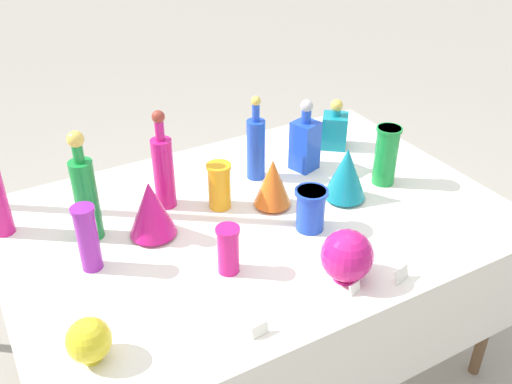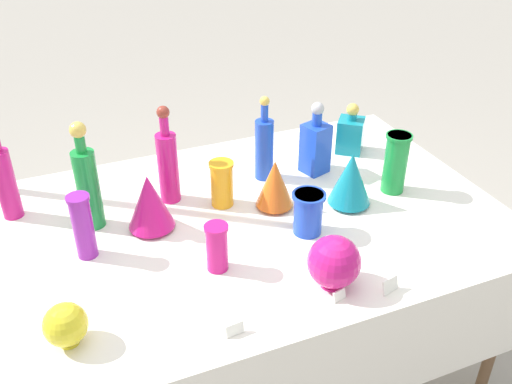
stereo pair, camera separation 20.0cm
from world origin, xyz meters
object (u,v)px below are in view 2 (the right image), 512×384
object	(u,v)px
square_decanter_1	(315,145)
round_bowl_1	(334,262)
fluted_vase_1	(149,202)
round_bowl_0	(66,325)
slender_vase_4	(308,211)
fluted_vase_0	(351,179)
tall_bottle_1	(4,177)
slender_vase_2	(217,246)
square_decanter_0	(351,133)
slender_vase_1	(222,182)
slender_vase_0	(396,162)
fluted_vase_2	(275,183)
tall_bottle_3	(87,184)
tall_bottle_2	(168,163)
tall_bottle_0	(264,147)
slender_vase_3	(83,225)

from	to	relation	value
square_decanter_1	round_bowl_1	size ratio (longest dim) A/B	1.77
fluted_vase_1	round_bowl_0	xyz separation A→B (m)	(-0.34, -0.44, -0.04)
slender_vase_4	fluted_vase_0	world-z (taller)	fluted_vase_0
square_decanter_1	slender_vase_4	xyz separation A→B (m)	(-0.22, -0.37, -0.04)
tall_bottle_1	slender_vase_2	xyz separation A→B (m)	(0.58, -0.56, -0.07)
square_decanter_0	slender_vase_1	distance (m)	0.68
slender_vase_0	tall_bottle_1	bearing A→B (deg)	164.52
square_decanter_0	fluted_vase_2	distance (m)	0.56
tall_bottle_1	tall_bottle_3	world-z (taller)	tall_bottle_3
square_decanter_0	round_bowl_0	bearing A→B (deg)	-151.76
square_decanter_1	round_bowl_0	size ratio (longest dim) A/B	2.37
square_decanter_0	slender_vase_4	xyz separation A→B (m)	(-0.44, -0.47, -0.00)
square_decanter_1	fluted_vase_1	bearing A→B (deg)	-168.81
square_decanter_0	square_decanter_1	world-z (taller)	square_decanter_1
fluted_vase_0	tall_bottle_2	bearing A→B (deg)	154.52
fluted_vase_2	square_decanter_1	bearing A→B (deg)	34.83
slender_vase_2	fluted_vase_2	bearing A→B (deg)	39.44
tall_bottle_0	fluted_vase_0	bearing A→B (deg)	-55.23
slender_vase_2	round_bowl_1	distance (m)	0.36
fluted_vase_0	fluted_vase_2	bearing A→B (deg)	161.06
square_decanter_0	slender_vase_0	bearing A→B (deg)	-92.47
square_decanter_0	fluted_vase_0	distance (m)	0.43
tall_bottle_3	fluted_vase_0	xyz separation A→B (m)	(0.89, -0.23, -0.06)
slender_vase_2	round_bowl_1	world-z (taller)	round_bowl_1
slender_vase_4	fluted_vase_1	distance (m)	0.54
slender_vase_4	fluted_vase_2	size ratio (longest dim) A/B	0.80
tall_bottle_1	slender_vase_0	size ratio (longest dim) A/B	1.57
tall_bottle_2	fluted_vase_0	bearing A→B (deg)	-25.48
tall_bottle_1	slender_vase_3	world-z (taller)	tall_bottle_1
square_decanter_1	round_bowl_1	world-z (taller)	square_decanter_1
square_decanter_0	fluted_vase_0	world-z (taller)	square_decanter_0
slender_vase_3	tall_bottle_1	bearing A→B (deg)	122.09
square_decanter_1	slender_vase_4	size ratio (longest dim) A/B	1.97
square_decanter_0	slender_vase_4	world-z (taller)	square_decanter_0
tall_bottle_1	slender_vase_3	size ratio (longest dim) A/B	1.65
round_bowl_0	tall_bottle_1	bearing A→B (deg)	98.59
fluted_vase_2	slender_vase_3	bearing A→B (deg)	-177.44
slender_vase_1	slender_vase_2	xyz separation A→B (m)	(-0.14, -0.35, -0.01)
slender_vase_1	round_bowl_1	world-z (taller)	slender_vase_1
round_bowl_1	square_decanter_1	bearing A→B (deg)	66.98
slender_vase_1	slender_vase_4	xyz separation A→B (m)	(0.21, -0.28, -0.01)
tall_bottle_1	slender_vase_4	bearing A→B (deg)	-28.01
slender_vase_3	round_bowl_0	distance (m)	0.39
tall_bottle_1	round_bowl_0	world-z (taller)	tall_bottle_1
tall_bottle_3	fluted_vase_1	size ratio (longest dim) A/B	1.89
fluted_vase_0	tall_bottle_3	bearing A→B (deg)	165.77
square_decanter_1	slender_vase_2	bearing A→B (deg)	-142.59
tall_bottle_2	slender_vase_2	distance (m)	0.46
tall_bottle_1	square_decanter_1	size ratio (longest dim) A/B	1.24
square_decanter_0	square_decanter_1	size ratio (longest dim) A/B	0.73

